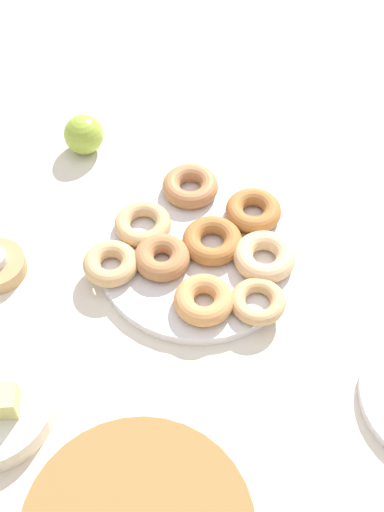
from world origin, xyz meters
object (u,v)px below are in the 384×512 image
donut_4 (162,258)px  donut_6 (143,224)px  donut_plate (199,257)px  donut_5 (212,241)px  donut_7 (253,211)px  melon_chunk_left (3,401)px  donut_1 (204,300)px  donut_8 (258,302)px  apple (84,134)px  donut_0 (264,257)px  donut_2 (111,264)px  donut_3 (190,186)px

donut_4 → donut_6: bearing=-45.7°
donut_plate → donut_4: donut_4 is taller
donut_5 → donut_7: 0.09m
donut_plate → melon_chunk_left: size_ratio=8.44×
donut_1 → donut_5: 0.11m
donut_4 → donut_5: 0.08m
donut_4 → donut_8: bearing=170.6°
donut_plate → melon_chunk_left: (0.15, 0.33, 0.04)m
apple → donut_0: bearing=157.4°
donut_5 → donut_6: bearing=1.6°
donut_plate → donut_5: (-0.02, -0.02, 0.02)m
donut_8 → apple: (0.38, -0.23, 0.01)m
donut_2 → donut_4: size_ratio=0.98×
donut_2 → donut_8: bearing=-177.8°
donut_2 → donut_plate: bearing=-147.8°
donut_0 → donut_6: donut_0 is taller
melon_chunk_left → donut_5: bearing=-114.9°
apple → donut_plate: bearing=147.9°
donut_plate → donut_3: donut_3 is taller
donut_3 → donut_2: bearing=72.4°
donut_6 → donut_7: size_ratio=1.00×
donut_plate → donut_3: bearing=-64.9°
donut_3 → donut_5: size_ratio=0.99×
donut_plate → donut_2: donut_2 is taller
donut_plate → donut_4: 0.06m
donut_0 → apple: bearing=-22.6°
donut_plate → donut_8: (-0.11, 0.06, 0.02)m
melon_chunk_left → apple: bearing=-76.4°
donut_4 → apple: (0.22, -0.20, 0.00)m
donut_4 → donut_6: donut_4 is taller
donut_4 → donut_6: size_ratio=0.95×
donut_1 → apple: bearing=-39.9°
donut_4 → apple: bearing=-42.6°
donut_2 → donut_7: 0.24m
donut_2 → donut_6: size_ratio=0.93×
donut_4 → donut_1: bearing=148.5°
donut_7 → donut_8: size_ratio=1.10×
donut_plate → donut_3: 0.13m
melon_chunk_left → apple: same height
donut_2 → donut_4: (-0.07, -0.03, 0.00)m
donut_3 → apple: size_ratio=1.32×
donut_4 → donut_5: bearing=-137.0°
donut_2 → donut_6: 0.09m
donut_3 → donut_4: size_ratio=1.08×
donut_0 → donut_4: (0.14, 0.05, 0.00)m
donut_5 → melon_chunk_left: melon_chunk_left is taller
donut_3 → donut_4: donut_4 is taller
donut_7 → donut_1: bearing=84.2°
donut_6 → donut_8: 0.22m
donut_4 → donut_0: bearing=-160.1°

